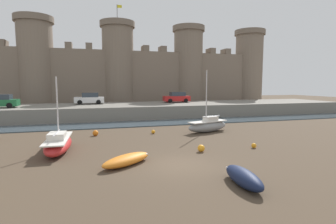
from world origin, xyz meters
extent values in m
plane|color=#4C3D2D|center=(0.00, 0.00, 0.00)|extent=(160.00, 160.00, 0.00)
cube|color=#3D4C56|center=(0.00, 16.09, 0.05)|extent=(80.00, 4.50, 0.10)
cube|color=slate|center=(0.00, 23.34, 0.90)|extent=(66.64, 10.00, 1.80)
cube|color=#7A6B5B|center=(0.00, 35.13, 5.32)|extent=(54.64, 2.80, 10.65)
cylinder|color=#7A6B5B|center=(-13.66, 35.13, 7.41)|extent=(5.57, 5.57, 14.81)
cylinder|color=#706254|center=(-13.66, 35.13, 15.31)|extent=(6.24, 6.24, 1.00)
cylinder|color=#7A6B5B|center=(0.00, 35.13, 7.41)|extent=(5.57, 5.57, 14.81)
cylinder|color=#706254|center=(0.00, 35.13, 15.31)|extent=(6.24, 6.24, 1.00)
cylinder|color=#4C4742|center=(0.00, 35.13, 17.31)|extent=(0.10, 0.10, 3.00)
cube|color=yellow|center=(0.45, 35.13, 18.51)|extent=(0.80, 0.04, 0.50)
cylinder|color=#7A6B5B|center=(13.66, 35.13, 7.41)|extent=(5.57, 5.57, 14.81)
cylinder|color=#706254|center=(13.66, 35.13, 15.31)|extent=(6.24, 6.24, 1.00)
cylinder|color=#7A6B5B|center=(27.32, 35.13, 7.41)|extent=(5.57, 5.57, 14.81)
cylinder|color=#706254|center=(27.32, 35.13, 15.31)|extent=(6.24, 6.24, 1.00)
cube|color=#746557|center=(-18.43, 35.13, 11.20)|extent=(1.10, 2.52, 1.10)
cube|color=#746557|center=(-8.38, 35.13, 11.20)|extent=(1.10, 2.52, 1.10)
cube|color=#746557|center=(-5.03, 35.13, 11.20)|extent=(1.10, 2.52, 1.10)
cube|color=#746557|center=(5.03, 35.13, 11.20)|extent=(1.10, 2.52, 1.10)
cube|color=#746557|center=(8.38, 35.13, 11.20)|extent=(1.10, 2.52, 1.10)
cube|color=#746557|center=(18.43, 35.13, 11.20)|extent=(1.10, 2.52, 1.10)
cube|color=#746557|center=(21.78, 35.13, 11.20)|extent=(1.10, 2.52, 1.10)
ellipsoid|color=red|center=(-7.09, 5.22, 0.48)|extent=(1.82, 5.60, 0.97)
cube|color=silver|center=(-7.09, 5.22, 0.93)|extent=(1.56, 4.93, 0.08)
cube|color=silver|center=(-7.11, 4.81, 1.19)|extent=(1.11, 1.59, 0.44)
cylinder|color=silver|center=(-7.08, 5.50, 3.08)|extent=(0.10, 0.10, 4.22)
cylinder|color=silver|center=(-7.11, 4.67, 1.42)|extent=(0.17, 2.50, 0.08)
ellipsoid|color=#141E3D|center=(1.87, -3.72, 0.38)|extent=(1.14, 3.06, 0.77)
ellipsoid|color=navy|center=(1.87, -3.72, 0.44)|extent=(0.90, 2.51, 0.42)
cube|color=beige|center=(1.86, -3.95, 0.48)|extent=(0.83, 0.25, 0.06)
cube|color=beige|center=(1.94, -2.55, 0.46)|extent=(0.55, 0.31, 0.08)
ellipsoid|color=orange|center=(-2.93, 0.85, 0.31)|extent=(3.44, 2.87, 0.62)
ellipsoid|color=gold|center=(-2.93, 0.85, 0.37)|extent=(2.80, 2.32, 0.34)
cube|color=beige|center=(-3.14, 0.70, 0.41)|extent=(0.70, 0.87, 0.06)
cube|color=beige|center=(-1.83, 1.62, 0.39)|extent=(0.57, 0.65, 0.08)
ellipsoid|color=gray|center=(6.06, 9.27, 0.54)|extent=(4.89, 2.66, 1.07)
cube|color=silver|center=(6.06, 9.27, 1.03)|extent=(4.29, 2.31, 0.08)
cube|color=silver|center=(6.40, 9.37, 1.29)|extent=(1.51, 1.21, 0.44)
cylinder|color=silver|center=(5.84, 9.20, 3.54)|extent=(0.10, 0.10, 4.94)
cylinder|color=silver|center=(6.51, 9.41, 1.52)|extent=(2.05, 0.71, 0.08)
sphere|color=orange|center=(0.71, 9.84, 0.18)|extent=(0.36, 0.36, 0.36)
sphere|color=orange|center=(6.56, 2.33, 0.18)|extent=(0.36, 0.36, 0.36)
sphere|color=orange|center=(-4.55, 10.26, 0.26)|extent=(0.51, 0.51, 0.51)
sphere|color=orange|center=(2.41, 2.42, 0.25)|extent=(0.50, 0.50, 0.50)
cube|color=red|center=(8.04, 25.25, 2.40)|extent=(4.13, 1.77, 0.80)
cube|color=#2D3842|center=(8.19, 25.24, 3.10)|extent=(2.28, 1.54, 0.64)
cylinder|color=black|center=(6.75, 24.42, 2.12)|extent=(0.64, 0.19, 0.64)
cylinder|color=black|center=(6.78, 26.12, 2.12)|extent=(0.64, 0.19, 0.64)
cylinder|color=black|center=(9.29, 24.37, 2.12)|extent=(0.64, 0.19, 0.64)
cylinder|color=black|center=(9.32, 26.07, 2.12)|extent=(0.64, 0.19, 0.64)
cube|color=#1E6638|center=(-15.57, 22.19, 2.40)|extent=(4.13, 1.77, 0.80)
cube|color=#2D3842|center=(-15.42, 22.19, 3.10)|extent=(2.28, 1.54, 0.64)
cylinder|color=black|center=(-14.31, 21.32, 2.12)|extent=(0.64, 0.19, 0.64)
cylinder|color=black|center=(-14.28, 23.02, 2.12)|extent=(0.64, 0.19, 0.64)
cube|color=silver|center=(-5.15, 25.42, 2.40)|extent=(4.13, 1.77, 0.80)
cube|color=#2D3842|center=(-5.00, 25.42, 3.10)|extent=(2.28, 1.54, 0.64)
cylinder|color=black|center=(-6.44, 24.60, 2.12)|extent=(0.64, 0.19, 0.64)
cylinder|color=black|center=(-6.41, 26.30, 2.12)|extent=(0.64, 0.19, 0.64)
cylinder|color=black|center=(-3.90, 24.55, 2.12)|extent=(0.64, 0.19, 0.64)
cylinder|color=black|center=(-3.87, 26.25, 2.12)|extent=(0.64, 0.19, 0.64)
camera|label=1|loc=(-4.73, -13.98, 4.68)|focal=28.00mm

